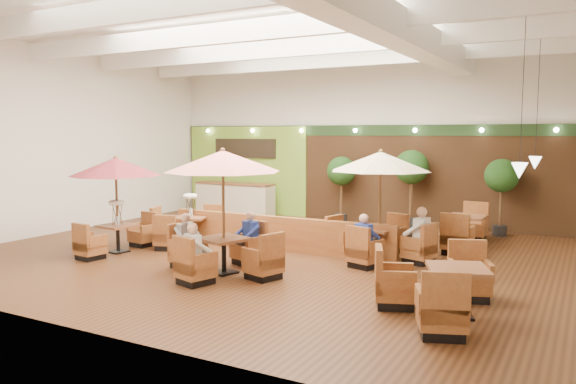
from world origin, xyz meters
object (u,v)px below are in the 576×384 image
Objects in this scene: table_0 at (116,179)px; diner_3 at (365,235)px; topiary_1 at (411,170)px; diner_2 at (187,235)px; topiary_0 at (341,174)px; booth_divider at (278,233)px; table_2 at (380,185)px; diner_1 at (249,232)px; diner_4 at (419,230)px; table_3 at (184,226)px; diner_0 at (195,247)px; table_5 at (466,232)px; service_counter at (235,199)px; table_1 at (223,188)px; table_4 at (438,290)px; topiary_2 at (502,179)px.

table_0 is 6.24m from diner_3.
diner_2 is at bearing -110.87° from topiary_1.
topiary_0 reaches higher than diner_2.
booth_divider is at bearing -86.07° from topiary_0.
table_2 reaches higher than booth_divider.
booth_divider is at bearing -60.17° from diner_1.
diner_3 is at bearing 144.82° from diner_4.
diner_0 is at bearing -66.42° from table_3.
diner_4 is (3.38, 3.84, 0.03)m from diner_0.
table_5 is at bearing -107.88° from diner_1.
diner_2 is at bearing -134.25° from diner_3.
diner_2 is (-0.82, -2.59, 0.31)m from booth_divider.
topiary_0 is at bearing 2.80° from service_counter.
diner_2 is (-3.41, -2.86, -1.03)m from table_2.
service_counter is at bearing 159.32° from diner_3.
topiary_0 is 2.96× the size of diner_3.
table_5 reaches higher than booth_divider.
diner_2 is at bearing -162.90° from table_1.
service_counter is 1.13× the size of table_2.
table_4 is at bearing -57.13° from topiary_0.
topiary_0 is (4.09, 0.20, 1.05)m from service_counter.
service_counter is 8.73m from table_5.
topiary_1 is (2.34, 0.00, 0.19)m from topiary_0.
booth_divider is 6.81m from topiary_2.
table_1 is 3.72× the size of diner_1.
table_2 reaches higher than table_0.
table_5 is at bearing -3.05° from diner_4.
topiary_0 is at bearing 134.38° from diner_3.
diner_1 is 2.61m from diner_3.
table_2 reaches higher than topiary_1.
diner_4 is (-1.11, -4.55, -0.88)m from topiary_2.
table_1 is 6.77m from table_5.
diner_3 is (2.92, -5.49, -0.90)m from topiary_0.
table_0 is 3.15× the size of diner_0.
topiary_1 reaches higher than booth_divider.
table_2 is 0.95× the size of table_5.
table_1 is at bearing 114.33° from diner_1.
diner_3 is (2.43, 2.89, -0.01)m from diner_0.
table_5 is (8.52, -1.89, -0.18)m from service_counter.
topiary_1 reaches higher than table_5.
table_1 reaches higher than booth_divider.
table_0 reaches higher than diner_4.
table_2 is (2.59, 0.28, 1.34)m from booth_divider.
table_4 is 3.30m from diner_3.
table_5 is 3.71× the size of diner_2.
topiary_2 is 3.00× the size of diner_3.
table_0 reaches higher than diner_3.
table_0 is 1.09× the size of topiary_2.
diner_3 is at bearing -37.06° from service_counter.
diner_2 is (-2.83, -7.41, -1.08)m from topiary_1.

